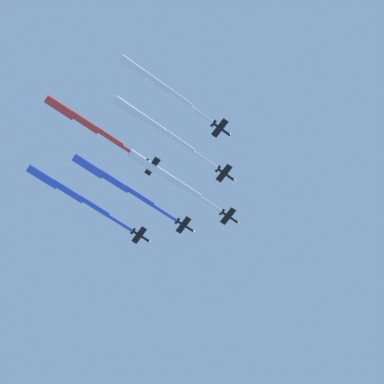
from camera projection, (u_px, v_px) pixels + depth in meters
jet_lead at (165, 175)px, 253.09m from camera, size 27.84×51.90×3.73m
jet_port_inner at (114, 181)px, 253.93m from camera, size 30.00×55.76×3.77m
jet_starboard_inner at (154, 126)px, 245.45m from camera, size 29.14×55.83×3.77m
jet_port_mid at (69, 192)px, 254.13m from camera, size 29.79×55.67×3.82m
jet_starboard_mid at (157, 83)px, 239.23m from camera, size 26.32×50.33×3.71m
jet_port_outer at (85, 123)px, 243.78m from camera, size 28.05×51.71×3.77m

